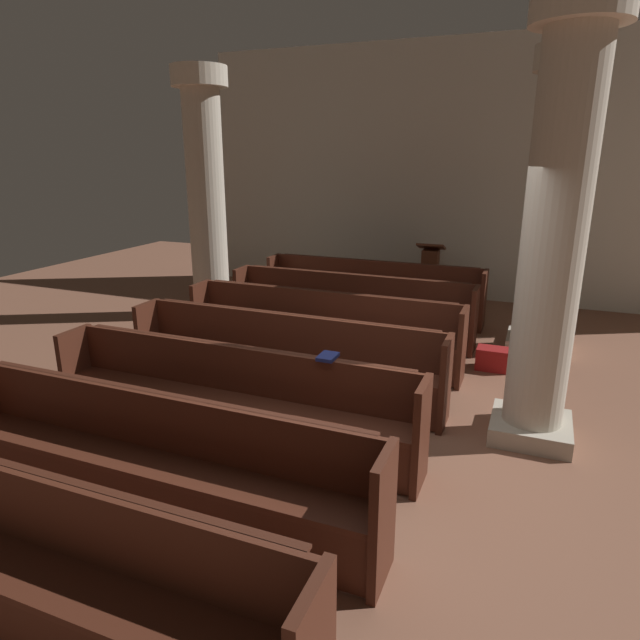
{
  "coord_description": "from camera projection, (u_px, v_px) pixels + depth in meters",
  "views": [
    {
      "loc": [
        1.3,
        -4.25,
        2.61
      ],
      "look_at": [
        -0.98,
        1.39,
        0.75
      ],
      "focal_mm": 30.83,
      "sensor_mm": 36.0,
      "label": 1
    }
  ],
  "objects": [
    {
      "name": "pew_row_4",
      "position": [
        229.0,
        396.0,
        4.99
      ],
      "size": [
        3.59,
        0.46,
        0.91
      ],
      "color": "#4C2316",
      "rests_on": "ground"
    },
    {
      "name": "pew_row_1",
      "position": [
        350.0,
        305.0,
        7.97
      ],
      "size": [
        3.59,
        0.46,
        0.91
      ],
      "color": "#4C2316",
      "rests_on": "ground"
    },
    {
      "name": "pillar_aisle_rear",
      "position": [
        555.0,
        227.0,
        4.69
      ],
      "size": [
        0.78,
        0.78,
        3.85
      ],
      "color": "#B6AD9A",
      "rests_on": "ground"
    },
    {
      "name": "hymn_book",
      "position": [
        328.0,
        357.0,
        4.71
      ],
      "size": [
        0.15,
        0.21,
        0.03
      ],
      "primitive_type": "cube",
      "color": "navy",
      "rests_on": "pew_row_4"
    },
    {
      "name": "pew_row_5",
      "position": [
        149.0,
        456.0,
        3.99
      ],
      "size": [
        3.59,
        0.47,
        0.91
      ],
      "color": "#4C2316",
      "rests_on": "ground"
    },
    {
      "name": "kneeler_box_red",
      "position": [
        493.0,
        359.0,
        6.86
      ],
      "size": [
        0.4,
        0.26,
        0.28
      ],
      "primitive_type": "cube",
      "color": "maroon",
      "rests_on": "ground"
    },
    {
      "name": "lectern",
      "position": [
        429.0,
        277.0,
        9.93
      ],
      "size": [
        0.48,
        0.45,
        1.08
      ],
      "color": "#562B1A",
      "rests_on": "ground"
    },
    {
      "name": "pillar_far_side",
      "position": [
        206.0,
        193.0,
        8.69
      ],
      "size": [
        0.85,
        0.85,
        3.85
      ],
      "color": "#B6AD9A",
      "rests_on": "ground"
    },
    {
      "name": "back_wall",
      "position": [
        470.0,
        174.0,
        9.74
      ],
      "size": [
        10.0,
        0.16,
        4.5
      ],
      "primitive_type": "cube",
      "color": "beige",
      "rests_on": "ground"
    },
    {
      "name": "ground_plane",
      "position": [
        362.0,
        452.0,
        5.0
      ],
      "size": [
        19.2,
        19.2,
        0.0
      ],
      "primitive_type": "plane",
      "color": "brown"
    },
    {
      "name": "pew_row_0",
      "position": [
        372.0,
        288.0,
        8.97
      ],
      "size": [
        3.59,
        0.47,
        0.91
      ],
      "color": "#4C2316",
      "rests_on": "ground"
    },
    {
      "name": "pew_row_2",
      "position": [
        321.0,
        326.0,
        6.98
      ],
      "size": [
        3.59,
        0.46,
        0.91
      ],
      "color": "#4C2316",
      "rests_on": "ground"
    },
    {
      "name": "pillar_aisle_side",
      "position": [
        554.0,
        202.0,
        7.07
      ],
      "size": [
        0.85,
        0.85,
        3.85
      ],
      "color": "#B6AD9A",
      "rests_on": "ground"
    },
    {
      "name": "pew_row_3",
      "position": [
        283.0,
        355.0,
        5.98
      ],
      "size": [
        3.59,
        0.46,
        0.91
      ],
      "color": "#4C2316",
      "rests_on": "ground"
    },
    {
      "name": "pew_row_6",
      "position": [
        16.0,
        557.0,
        3.0
      ],
      "size": [
        3.59,
        0.46,
        0.91
      ],
      "color": "#4C2316",
      "rests_on": "ground"
    }
  ]
}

